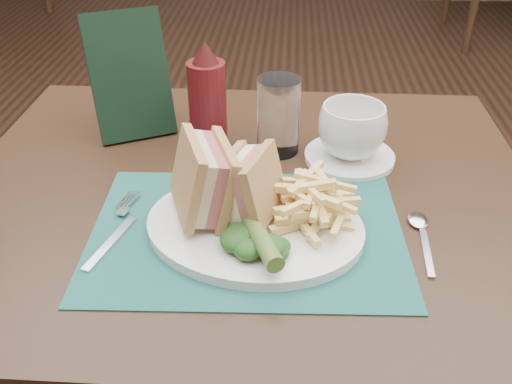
# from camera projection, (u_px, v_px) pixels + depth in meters

# --- Properties ---
(floor) EXTENTS (7.00, 7.00, 0.00)m
(floor) POSITION_uv_depth(u_px,v_px,m) (261.00, 306.00, 1.71)
(floor) COLOR black
(floor) RESTS_ON ground
(table_main) EXTENTS (0.90, 0.75, 0.75)m
(table_main) POSITION_uv_depth(u_px,v_px,m) (247.00, 351.00, 1.09)
(table_main) COLOR black
(table_main) RESTS_ON ground
(placemat) EXTENTS (0.44, 0.32, 0.00)m
(placemat) POSITION_uv_depth(u_px,v_px,m) (247.00, 232.00, 0.79)
(placemat) COLOR #1A534E
(placemat) RESTS_ON table_main
(plate) EXTENTS (0.34, 0.29, 0.01)m
(plate) POSITION_uv_depth(u_px,v_px,m) (255.00, 227.00, 0.78)
(plate) COLOR white
(plate) RESTS_ON placemat
(sandwich_half_a) EXTENTS (0.11, 0.14, 0.12)m
(sandwich_half_a) POSITION_uv_depth(u_px,v_px,m) (188.00, 181.00, 0.76)
(sandwich_half_a) COLOR tan
(sandwich_half_a) RESTS_ON plate
(sandwich_half_b) EXTENTS (0.10, 0.12, 0.10)m
(sandwich_half_b) POSITION_uv_depth(u_px,v_px,m) (235.00, 182.00, 0.77)
(sandwich_half_b) COLOR tan
(sandwich_half_b) RESTS_ON plate
(kale_garnish) EXTENTS (0.11, 0.08, 0.03)m
(kale_garnish) POSITION_uv_depth(u_px,v_px,m) (256.00, 242.00, 0.72)
(kale_garnish) COLOR #193E16
(kale_garnish) RESTS_ON plate
(pickle_spear) EXTENTS (0.07, 0.12, 0.03)m
(pickle_spear) POSITION_uv_depth(u_px,v_px,m) (260.00, 237.00, 0.72)
(pickle_spear) COLOR #496928
(pickle_spear) RESTS_ON plate
(fries_pile) EXTENTS (0.18, 0.20, 0.06)m
(fries_pile) POSITION_uv_depth(u_px,v_px,m) (312.00, 198.00, 0.77)
(fries_pile) COLOR #FFDA7F
(fries_pile) RESTS_ON plate
(fork) EXTENTS (0.08, 0.17, 0.01)m
(fork) POSITION_uv_depth(u_px,v_px,m) (116.00, 227.00, 0.79)
(fork) COLOR silver
(fork) RESTS_ON placemat
(spoon) EXTENTS (0.04, 0.15, 0.01)m
(spoon) POSITION_uv_depth(u_px,v_px,m) (424.00, 239.00, 0.77)
(spoon) COLOR silver
(spoon) RESTS_ON table_main
(saucer) EXTENTS (0.18, 0.18, 0.01)m
(saucer) POSITION_uv_depth(u_px,v_px,m) (349.00, 157.00, 0.95)
(saucer) COLOR white
(saucer) RESTS_ON table_main
(coffee_cup) EXTENTS (0.16, 0.16, 0.09)m
(coffee_cup) POSITION_uv_depth(u_px,v_px,m) (352.00, 131.00, 0.93)
(coffee_cup) COLOR white
(coffee_cup) RESTS_ON saucer
(drinking_glass) EXTENTS (0.08, 0.08, 0.13)m
(drinking_glass) POSITION_uv_depth(u_px,v_px,m) (278.00, 116.00, 0.95)
(drinking_glass) COLOR white
(drinking_glass) RESTS_ON table_main
(ketchup_bottle) EXTENTS (0.08, 0.08, 0.19)m
(ketchup_bottle) POSITION_uv_depth(u_px,v_px,m) (207.00, 96.00, 0.95)
(ketchup_bottle) COLOR #500D12
(ketchup_bottle) RESTS_ON table_main
(check_presenter) EXTENTS (0.16, 0.13, 0.21)m
(check_presenter) POSITION_uv_depth(u_px,v_px,m) (130.00, 76.00, 0.98)
(check_presenter) COLOR black
(check_presenter) RESTS_ON table_main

